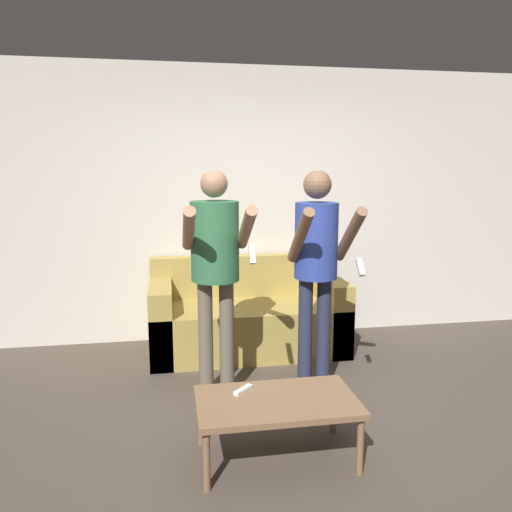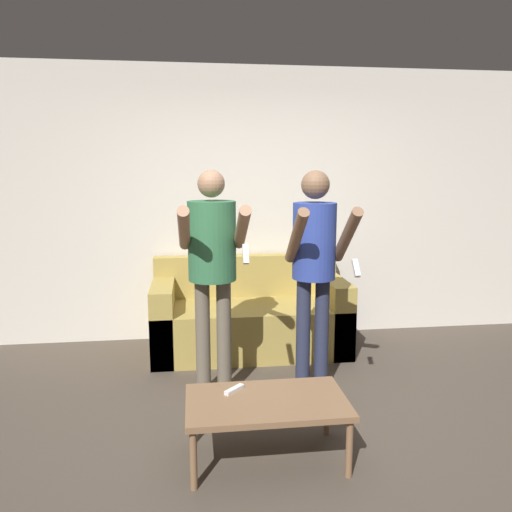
% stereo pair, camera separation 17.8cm
% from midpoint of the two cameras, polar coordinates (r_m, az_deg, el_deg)
% --- Properties ---
extents(ground_plane, '(14.00, 14.00, 0.00)m').
position_cam_midpoint_polar(ground_plane, '(3.44, 5.81, -19.97)').
color(ground_plane, '#4C4238').
extents(wall_back, '(6.40, 0.06, 2.70)m').
position_cam_midpoint_polar(wall_back, '(5.05, 0.68, 5.82)').
color(wall_back, silver).
rests_on(wall_back, ground_plane).
extents(couch, '(1.81, 0.84, 0.87)m').
position_cam_midpoint_polar(couch, '(4.79, 0.31, -7.18)').
color(couch, '#AD9347').
rests_on(couch, ground_plane).
extents(person_standing_left, '(0.47, 0.69, 1.71)m').
position_cam_midpoint_polar(person_standing_left, '(3.64, -3.62, -0.06)').
color(person_standing_left, '#6B6051').
rests_on(person_standing_left, ground_plane).
extents(person_standing_right, '(0.45, 0.65, 1.70)m').
position_cam_midpoint_polar(person_standing_right, '(3.77, 8.05, -0.07)').
color(person_standing_right, '#282D47').
rests_on(person_standing_right, ground_plane).
extents(coffee_table, '(0.94, 0.55, 0.38)m').
position_cam_midpoint_polar(coffee_table, '(3.06, 2.96, -16.71)').
color(coffee_table, '#846042').
rests_on(coffee_table, ground_plane).
extents(remote_on_table, '(0.13, 0.13, 0.02)m').
position_cam_midpoint_polar(remote_on_table, '(3.13, -0.82, -15.03)').
color(remote_on_table, white).
rests_on(remote_on_table, coffee_table).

